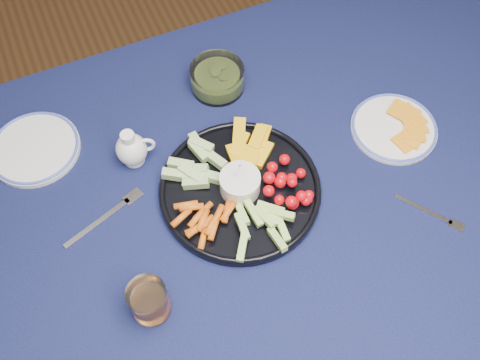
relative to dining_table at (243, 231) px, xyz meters
name	(u,v)px	position (x,y,z in m)	size (l,w,h in m)	color
dining_table	(243,231)	(0.00, 0.00, 0.00)	(1.67, 1.07, 0.75)	#482718
crudite_platter	(239,187)	(0.01, 0.05, 0.11)	(0.33, 0.33, 0.10)	black
creamer_pitcher	(132,149)	(-0.16, 0.21, 0.13)	(0.08, 0.06, 0.09)	white
pickle_bowl	(217,79)	(0.08, 0.32, 0.11)	(0.12, 0.12, 0.06)	silver
cheese_plate	(394,127)	(0.38, 0.05, 0.10)	(0.19, 0.19, 0.02)	white
juice_tumbler	(149,302)	(-0.23, -0.11, 0.12)	(0.07, 0.07, 0.08)	silver
fork_left	(110,213)	(-0.24, 0.10, 0.09)	(0.18, 0.08, 0.00)	silver
fork_right	(434,215)	(0.34, -0.16, 0.09)	(0.09, 0.13, 0.00)	silver
side_plate_extra	(35,148)	(-0.34, 0.32, 0.10)	(0.19, 0.19, 0.02)	white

